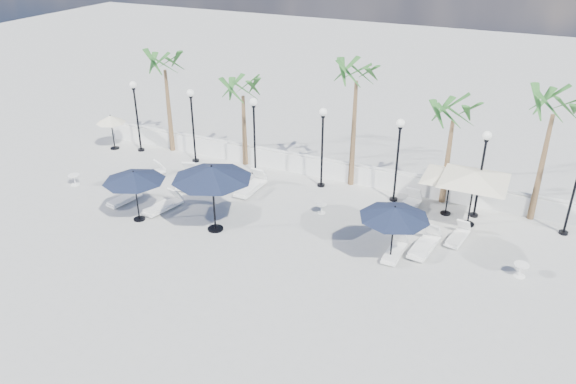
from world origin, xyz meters
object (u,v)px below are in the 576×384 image
at_px(lounger_1, 163,205).
at_px(parasol_navy_right, 395,213).
at_px(parasol_navy_left, 134,177).
at_px(lounger_7, 395,251).
at_px(lounger_8, 458,236).
at_px(lounger_2, 148,173).
at_px(parasol_navy_mid, 212,173).
at_px(parasol_cream_sq_b, 476,172).
at_px(parasol_cream_small, 111,120).
at_px(lounger_5, 424,245).
at_px(lounger_3, 186,179).
at_px(parasol_cream_sq_a, 451,171).
at_px(lounger_0, 125,198).
at_px(lounger_6, 407,206).
at_px(lounger_4, 251,186).

height_order(lounger_1, parasol_navy_right, parasol_navy_right).
bearing_deg(parasol_navy_left, lounger_7, 9.51).
height_order(lounger_8, parasol_navy_left, parasol_navy_left).
distance_m(lounger_2, lounger_8, 14.73).
height_order(parasol_navy_mid, parasol_cream_sq_b, parasol_navy_mid).
bearing_deg(parasol_cream_small, parasol_navy_left, -43.12).
height_order(lounger_1, parasol_navy_left, parasol_navy_left).
bearing_deg(lounger_2, lounger_8, 24.83).
bearing_deg(parasol_cream_sq_b, lounger_7, -120.77).
bearing_deg(lounger_7, lounger_5, 44.09).
distance_m(lounger_1, parasol_cream_sq_b, 13.09).
relative_size(lounger_2, lounger_3, 0.85).
relative_size(lounger_1, parasol_navy_mid, 0.61).
height_order(parasol_navy_left, parasol_cream_sq_a, parasol_navy_left).
bearing_deg(lounger_3, lounger_0, -138.25).
bearing_deg(lounger_3, lounger_5, -26.97).
distance_m(lounger_1, lounger_6, 10.57).
bearing_deg(lounger_6, parasol_navy_left, -145.15).
height_order(parasol_navy_right, parasol_cream_small, parasol_navy_right).
bearing_deg(lounger_3, parasol_navy_mid, -63.00).
distance_m(parasol_navy_right, parasol_cream_sq_b, 4.55).
xyz_separation_m(lounger_2, parasol_navy_right, (12.71, -2.23, 1.82)).
xyz_separation_m(lounger_7, parasol_navy_right, (-0.05, -0.40, 1.83)).
bearing_deg(parasol_cream_small, lounger_5, -10.40).
bearing_deg(lounger_8, lounger_6, 156.12).
height_order(lounger_7, parasol_navy_mid, parasol_navy_mid).
relative_size(lounger_1, lounger_4, 0.93).
bearing_deg(lounger_1, lounger_4, 64.48).
distance_m(parasol_navy_left, parasol_navy_right, 10.53).
relative_size(lounger_4, parasol_navy_right, 0.81).
xyz_separation_m(parasol_navy_right, parasol_cream_sq_b, (2.18, 3.98, 0.35)).
bearing_deg(parasol_navy_left, lounger_5, 12.81).
bearing_deg(parasol_cream_sq_a, parasol_cream_sq_b, -29.48).
xyz_separation_m(lounger_0, lounger_4, (4.57, 3.33, 0.05)).
height_order(parasol_cream_sq_a, parasol_cream_small, parasol_cream_sq_a).
xyz_separation_m(lounger_2, lounger_7, (12.76, -1.83, -0.00)).
bearing_deg(lounger_4, lounger_1, -127.65).
xyz_separation_m(lounger_4, parasol_navy_right, (7.44, -2.97, 1.78)).
height_order(lounger_1, parasol_cream_sq_a, parasol_cream_sq_a).
xyz_separation_m(parasol_navy_left, parasol_cream_sq_b, (12.63, 5.34, 0.40)).
distance_m(lounger_5, parasol_navy_right, 2.39).
relative_size(lounger_0, lounger_3, 0.82).
distance_m(lounger_1, lounger_7, 10.09).
relative_size(lounger_3, parasol_navy_right, 0.82).
bearing_deg(parasol_navy_right, lounger_6, 95.23).
bearing_deg(parasol_cream_sq_a, lounger_8, -67.55).
distance_m(lounger_6, parasol_navy_left, 11.58).
distance_m(lounger_3, lounger_5, 11.65).
relative_size(lounger_1, lounger_7, 1.14).
distance_m(lounger_7, parasol_cream_sq_b, 4.70).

